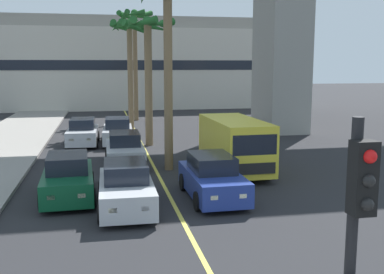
{
  "coord_description": "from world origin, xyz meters",
  "views": [
    {
      "loc": [
        -2.33,
        2.23,
        4.72
      ],
      "look_at": [
        0.0,
        14.0,
        2.83
      ],
      "focal_mm": 43.03,
      "sensor_mm": 36.0,
      "label": 1
    }
  ],
  "objects_px": {
    "car_queue_fifth": "(126,188)",
    "palm_tree_farthest_median": "(148,47)",
    "car_queue_second": "(118,132)",
    "car_queue_third": "(125,150)",
    "delivery_van": "(235,144)",
    "traffic_light_median_near": "(354,259)",
    "car_queue_front": "(68,178)",
    "palm_tree_far_median": "(135,32)",
    "car_queue_sixth": "(83,133)",
    "palm_tree_mid_median": "(168,19)",
    "car_queue_fourth": "(212,178)",
    "palm_tree_near_median": "(130,39)"
  },
  "relations": [
    {
      "from": "car_queue_sixth",
      "to": "car_queue_third",
      "type": "bearing_deg",
      "value": -70.82
    },
    {
      "from": "car_queue_sixth",
      "to": "traffic_light_median_near",
      "type": "height_order",
      "value": "traffic_light_median_near"
    },
    {
      "from": "car_queue_fourth",
      "to": "car_queue_sixth",
      "type": "height_order",
      "value": "same"
    },
    {
      "from": "car_queue_front",
      "to": "car_queue_third",
      "type": "relative_size",
      "value": 1.01
    },
    {
      "from": "palm_tree_far_median",
      "to": "palm_tree_farthest_median",
      "type": "distance_m",
      "value": 12.62
    },
    {
      "from": "delivery_van",
      "to": "palm_tree_far_median",
      "type": "xyz_separation_m",
      "value": [
        -2.78,
        20.13,
        6.12
      ]
    },
    {
      "from": "car_queue_second",
      "to": "palm_tree_farthest_median",
      "type": "distance_m",
      "value": 5.41
    },
    {
      "from": "car_queue_second",
      "to": "car_queue_fifth",
      "type": "relative_size",
      "value": 1.01
    },
    {
      "from": "car_queue_second",
      "to": "palm_tree_near_median",
      "type": "xyz_separation_m",
      "value": [
        1.14,
        4.99,
        5.73
      ]
    },
    {
      "from": "car_queue_fifth",
      "to": "traffic_light_median_near",
      "type": "distance_m",
      "value": 11.02
    },
    {
      "from": "car_queue_second",
      "to": "car_queue_third",
      "type": "bearing_deg",
      "value": -89.03
    },
    {
      "from": "car_queue_third",
      "to": "palm_tree_farthest_median",
      "type": "height_order",
      "value": "palm_tree_farthest_median"
    },
    {
      "from": "car_queue_fourth",
      "to": "traffic_light_median_near",
      "type": "bearing_deg",
      "value": -96.3
    },
    {
      "from": "palm_tree_near_median",
      "to": "palm_tree_mid_median",
      "type": "height_order",
      "value": "palm_tree_mid_median"
    },
    {
      "from": "car_queue_sixth",
      "to": "delivery_van",
      "type": "height_order",
      "value": "delivery_van"
    },
    {
      "from": "traffic_light_median_near",
      "to": "palm_tree_mid_median",
      "type": "distance_m",
      "value": 16.61
    },
    {
      "from": "car_queue_second",
      "to": "palm_tree_farthest_median",
      "type": "relative_size",
      "value": 0.56
    },
    {
      "from": "car_queue_fourth",
      "to": "palm_tree_farthest_median",
      "type": "bearing_deg",
      "value": 95.3
    },
    {
      "from": "car_queue_fifth",
      "to": "delivery_van",
      "type": "height_order",
      "value": "delivery_van"
    },
    {
      "from": "palm_tree_near_median",
      "to": "palm_tree_far_median",
      "type": "relative_size",
      "value": 0.85
    },
    {
      "from": "car_queue_front",
      "to": "car_queue_third",
      "type": "bearing_deg",
      "value": 65.99
    },
    {
      "from": "palm_tree_near_median",
      "to": "traffic_light_median_near",
      "type": "bearing_deg",
      "value": -89.04
    },
    {
      "from": "palm_tree_mid_median",
      "to": "palm_tree_far_median",
      "type": "relative_size",
      "value": 0.91
    },
    {
      "from": "delivery_van",
      "to": "palm_tree_far_median",
      "type": "bearing_deg",
      "value": 97.87
    },
    {
      "from": "car_queue_second",
      "to": "palm_tree_far_median",
      "type": "bearing_deg",
      "value": 80.19
    },
    {
      "from": "car_queue_third",
      "to": "palm_tree_near_median",
      "type": "bearing_deg",
      "value": 84.66
    },
    {
      "from": "car_queue_fifth",
      "to": "delivery_van",
      "type": "distance_m",
      "value": 6.67
    },
    {
      "from": "car_queue_front",
      "to": "palm_tree_farthest_median",
      "type": "height_order",
      "value": "palm_tree_farthest_median"
    },
    {
      "from": "palm_tree_near_median",
      "to": "palm_tree_mid_median",
      "type": "bearing_deg",
      "value": -86.02
    },
    {
      "from": "delivery_van",
      "to": "traffic_light_median_near",
      "type": "relative_size",
      "value": 1.26
    },
    {
      "from": "palm_tree_far_median",
      "to": "palm_tree_mid_median",
      "type": "bearing_deg",
      "value": -90.0
    },
    {
      "from": "car_queue_second",
      "to": "palm_tree_mid_median",
      "type": "relative_size",
      "value": 0.49
    },
    {
      "from": "car_queue_fourth",
      "to": "palm_tree_mid_median",
      "type": "xyz_separation_m",
      "value": [
        -0.87,
        4.77,
        5.94
      ]
    },
    {
      "from": "palm_tree_far_median",
      "to": "car_queue_fourth",
      "type": "bearing_deg",
      "value": -87.91
    },
    {
      "from": "car_queue_third",
      "to": "palm_tree_far_median",
      "type": "xyz_separation_m",
      "value": [
        1.91,
        17.73,
        6.68
      ]
    },
    {
      "from": "traffic_light_median_near",
      "to": "palm_tree_mid_median",
      "type": "relative_size",
      "value": 0.5
    },
    {
      "from": "palm_tree_mid_median",
      "to": "car_queue_fourth",
      "type": "bearing_deg",
      "value": -79.67
    },
    {
      "from": "car_queue_second",
      "to": "palm_tree_far_median",
      "type": "height_order",
      "value": "palm_tree_far_median"
    },
    {
      "from": "delivery_van",
      "to": "palm_tree_mid_median",
      "type": "relative_size",
      "value": 0.63
    },
    {
      "from": "car_queue_fifth",
      "to": "palm_tree_far_median",
      "type": "bearing_deg",
      "value": 84.84
    },
    {
      "from": "car_queue_fourth",
      "to": "traffic_light_median_near",
      "type": "xyz_separation_m",
      "value": [
        -1.25,
        -11.36,
        1.99
      ]
    },
    {
      "from": "car_queue_second",
      "to": "car_queue_third",
      "type": "xyz_separation_m",
      "value": [
        0.1,
        -6.12,
        0.0
      ]
    },
    {
      "from": "palm_tree_far_median",
      "to": "car_queue_sixth",
      "type": "bearing_deg",
      "value": -109.41
    },
    {
      "from": "car_queue_second",
      "to": "palm_tree_mid_median",
      "type": "distance_m",
      "value": 9.73
    },
    {
      "from": "car_queue_fifth",
      "to": "palm_tree_farthest_median",
      "type": "bearing_deg",
      "value": 80.41
    },
    {
      "from": "car_queue_front",
      "to": "car_queue_fifth",
      "type": "height_order",
      "value": "same"
    },
    {
      "from": "car_queue_fifth",
      "to": "traffic_light_median_near",
      "type": "xyz_separation_m",
      "value": [
        1.83,
        -10.68,
        1.99
      ]
    },
    {
      "from": "palm_tree_farthest_median",
      "to": "car_queue_fifth",
      "type": "bearing_deg",
      "value": -99.59
    },
    {
      "from": "palm_tree_far_median",
      "to": "car_queue_front",
      "type": "bearing_deg",
      "value": -100.36
    },
    {
      "from": "car_queue_sixth",
      "to": "palm_tree_near_median",
      "type": "distance_m",
      "value": 8.19
    }
  ]
}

